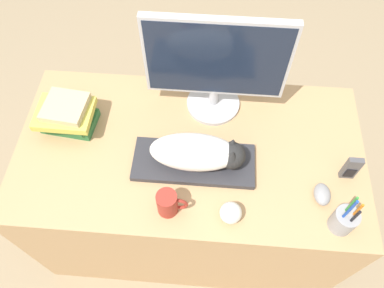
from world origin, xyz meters
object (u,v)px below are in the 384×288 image
(keyboard, at_px, (194,162))
(pen_cup, at_px, (344,220))
(cat, at_px, (200,152))
(monitor, at_px, (216,64))
(coffee_mug, at_px, (168,203))
(phone, at_px, (351,168))
(baseball, at_px, (231,213))
(book_stack, at_px, (67,115))
(computer_mouse, at_px, (322,194))

(keyboard, distance_m, pen_cup, 0.56)
(cat, bearing_deg, monitor, 82.63)
(monitor, bearing_deg, keyboard, -101.62)
(coffee_mug, distance_m, phone, 0.67)
(keyboard, distance_m, baseball, 0.25)
(book_stack, bearing_deg, keyboard, -15.63)
(cat, bearing_deg, coffee_mug, -116.71)
(monitor, relative_size, book_stack, 2.40)
(monitor, distance_m, book_stack, 0.61)
(pen_cup, bearing_deg, baseball, 179.98)
(cat, height_order, phone, cat)
(computer_mouse, xyz_separation_m, baseball, (-0.32, -0.10, 0.02))
(computer_mouse, relative_size, phone, 0.72)
(keyboard, xyz_separation_m, pen_cup, (0.52, -0.20, 0.04))
(cat, xyz_separation_m, baseball, (0.12, -0.20, -0.05))
(coffee_mug, bearing_deg, computer_mouse, 9.61)
(coffee_mug, relative_size, pen_cup, 0.50)
(monitor, bearing_deg, book_stack, -165.67)
(keyboard, distance_m, cat, 0.08)
(pen_cup, bearing_deg, cat, 158.08)
(coffee_mug, height_order, pen_cup, pen_cup)
(computer_mouse, xyz_separation_m, coffee_mug, (-0.54, -0.09, 0.03))
(computer_mouse, bearing_deg, baseball, -162.42)
(keyboard, bearing_deg, computer_mouse, -11.79)
(monitor, xyz_separation_m, baseball, (0.08, -0.49, -0.20))
(cat, xyz_separation_m, book_stack, (-0.53, 0.14, -0.03))
(baseball, bearing_deg, coffee_mug, 176.96)
(keyboard, relative_size, phone, 3.81)
(cat, relative_size, monitor, 0.65)
(coffee_mug, xyz_separation_m, book_stack, (-0.44, 0.33, 0.01))
(keyboard, distance_m, coffee_mug, 0.21)
(computer_mouse, relative_size, pen_cup, 0.40)
(cat, xyz_separation_m, pen_cup, (0.50, -0.20, -0.04))
(computer_mouse, bearing_deg, phone, 42.22)
(monitor, height_order, coffee_mug, monitor)
(monitor, xyz_separation_m, phone, (0.51, -0.29, -0.18))
(cat, distance_m, phone, 0.55)
(baseball, relative_size, phone, 0.64)
(coffee_mug, bearing_deg, keyboard, 68.86)
(coffee_mug, relative_size, book_stack, 0.49)
(book_stack, bearing_deg, cat, -15.01)
(pen_cup, bearing_deg, monitor, 133.34)
(keyboard, xyz_separation_m, monitor, (0.06, 0.29, 0.23))
(monitor, bearing_deg, coffee_mug, -105.50)
(baseball, height_order, book_stack, book_stack)
(book_stack, bearing_deg, monitor, 14.33)
(computer_mouse, height_order, pen_cup, pen_cup)
(keyboard, xyz_separation_m, book_stack, (-0.51, 0.14, 0.05))
(baseball, distance_m, book_stack, 0.74)
(cat, distance_m, book_stack, 0.55)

